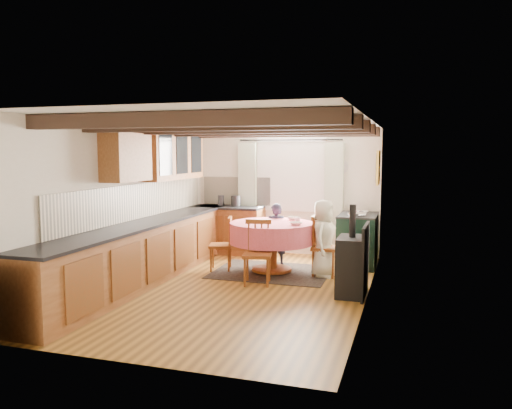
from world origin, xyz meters
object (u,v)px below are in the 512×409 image
(chair_left, at_px, (221,244))
(aga_range, at_px, (358,239))
(chair_near, at_px, (257,253))
(cast_iron_stove, at_px, (352,250))
(cup, at_px, (298,220))
(chair_right, at_px, (325,246))
(child_far, at_px, (276,234))
(dining_table, at_px, (272,248))
(child_right, at_px, (323,238))

(chair_left, bearing_deg, aga_range, 100.28)
(chair_near, distance_m, cast_iron_stove, 1.43)
(cast_iron_stove, bearing_deg, cup, 133.23)
(chair_right, relative_size, child_far, 0.90)
(dining_table, bearing_deg, chair_near, -90.59)
(chair_right, bearing_deg, chair_near, 133.16)
(aga_range, xyz_separation_m, child_right, (-0.44, -0.96, 0.15))
(dining_table, distance_m, chair_near, 0.79)
(cup, bearing_deg, aga_range, 42.56)
(child_far, bearing_deg, cast_iron_stove, 123.86)
(aga_range, relative_size, child_far, 0.92)
(chair_right, bearing_deg, chair_left, 94.02)
(aga_range, bearing_deg, chair_left, -154.33)
(chair_left, bearing_deg, cup, 84.31)
(chair_left, distance_m, child_right, 1.72)
(dining_table, distance_m, child_right, 0.87)
(child_far, distance_m, child_right, 1.11)
(child_far, bearing_deg, aga_range, -175.58)
(chair_near, distance_m, chair_left, 1.10)
(child_far, bearing_deg, child_right, 137.14)
(cup, bearing_deg, child_far, 136.71)
(child_right, bearing_deg, cup, 78.53)
(cup, bearing_deg, chair_left, -170.31)
(chair_right, distance_m, aga_range, 0.99)
(chair_left, distance_m, child_far, 1.03)
(dining_table, xyz_separation_m, child_far, (-0.08, 0.58, 0.13))
(chair_right, height_order, cup, chair_right)
(dining_table, bearing_deg, cast_iron_stove, -33.81)
(aga_range, bearing_deg, chair_right, -115.53)
(cast_iron_stove, distance_m, child_right, 1.08)
(chair_near, height_order, aga_range, chair_near)
(aga_range, bearing_deg, chair_near, -126.90)
(dining_table, height_order, chair_right, chair_right)
(cup, bearing_deg, child_right, -16.99)
(chair_right, bearing_deg, child_far, 60.17)
(chair_near, height_order, chair_left, chair_near)
(dining_table, distance_m, chair_left, 0.87)
(chair_right, height_order, child_right, child_right)
(dining_table, xyz_separation_m, aga_range, (1.29, 0.95, 0.05))
(cast_iron_stove, bearing_deg, chair_right, 118.46)
(chair_near, bearing_deg, dining_table, 78.32)
(cast_iron_stove, distance_m, cup, 1.48)
(chair_right, height_order, aga_range, chair_right)
(dining_table, bearing_deg, cup, 17.69)
(cast_iron_stove, relative_size, cup, 13.40)
(chair_near, xyz_separation_m, chair_right, (0.87, 0.84, 0.00))
(chair_near, distance_m, aga_range, 2.17)
(child_right, distance_m, cup, 0.54)
(child_right, bearing_deg, chair_left, 98.13)
(aga_range, height_order, cast_iron_stove, cast_iron_stove)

